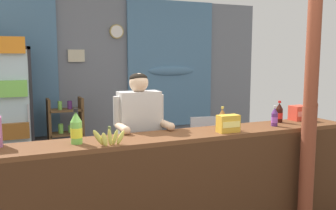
{
  "coord_description": "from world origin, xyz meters",
  "views": [
    {
      "loc": [
        -1.38,
        -2.58,
        1.7
      ],
      "look_at": [
        0.16,
        0.94,
        1.19
      ],
      "focal_mm": 39.84,
      "sensor_mm": 36.0,
      "label": 1
    }
  ],
  "objects_px": {
    "drink_fridge": "(5,107)",
    "banana_bunch": "(109,138)",
    "shopkeeper": "(140,129)",
    "stall_counter": "(186,178)",
    "bottle_shelf_rack": "(66,136)",
    "timber_post": "(310,112)",
    "snack_box_crackers": "(298,113)",
    "soda_bottle_cola": "(279,113)",
    "snack_box_choco_powder": "(228,124)",
    "soda_bottle_grape_soda": "(275,117)",
    "soda_bottle_lime_soda": "(76,129)",
    "soda_bottle_iced_tea": "(222,119)",
    "plastic_lawn_chair": "(202,141)"
  },
  "relations": [
    {
      "from": "shopkeeper",
      "to": "bottle_shelf_rack",
      "type": "bearing_deg",
      "value": 104.73
    },
    {
      "from": "timber_post",
      "to": "snack_box_choco_powder",
      "type": "xyz_separation_m",
      "value": [
        -0.77,
        0.23,
        -0.1
      ]
    },
    {
      "from": "soda_bottle_grape_soda",
      "to": "soda_bottle_cola",
      "type": "xyz_separation_m",
      "value": [
        0.19,
        0.15,
        0.01
      ]
    },
    {
      "from": "stall_counter",
      "to": "soda_bottle_cola",
      "type": "xyz_separation_m",
      "value": [
        1.23,
        0.22,
        0.49
      ]
    },
    {
      "from": "stall_counter",
      "to": "plastic_lawn_chair",
      "type": "bearing_deg",
      "value": 56.58
    },
    {
      "from": "soda_bottle_iced_tea",
      "to": "timber_post",
      "type": "bearing_deg",
      "value": -31.78
    },
    {
      "from": "drink_fridge",
      "to": "bottle_shelf_rack",
      "type": "relative_size",
      "value": 1.73
    },
    {
      "from": "stall_counter",
      "to": "banana_bunch",
      "type": "xyz_separation_m",
      "value": [
        -0.72,
        -0.06,
        0.45
      ]
    },
    {
      "from": "soda_bottle_cola",
      "to": "drink_fridge",
      "type": "bearing_deg",
      "value": 143.52
    },
    {
      "from": "drink_fridge",
      "to": "snack_box_choco_powder",
      "type": "relative_size",
      "value": 9.3
    },
    {
      "from": "stall_counter",
      "to": "soda_bottle_grape_soda",
      "type": "bearing_deg",
      "value": 3.75
    },
    {
      "from": "bottle_shelf_rack",
      "to": "soda_bottle_cola",
      "type": "bearing_deg",
      "value": -47.27
    },
    {
      "from": "drink_fridge",
      "to": "snack_box_choco_powder",
      "type": "bearing_deg",
      "value": -49.19
    },
    {
      "from": "soda_bottle_cola",
      "to": "stall_counter",
      "type": "bearing_deg",
      "value": -169.8
    },
    {
      "from": "soda_bottle_lime_soda",
      "to": "soda_bottle_grape_soda",
      "type": "bearing_deg",
      "value": -1.06
    },
    {
      "from": "shopkeeper",
      "to": "snack_box_choco_powder",
      "type": "xyz_separation_m",
      "value": [
        0.69,
        -0.54,
        0.1
      ]
    },
    {
      "from": "timber_post",
      "to": "banana_bunch",
      "type": "xyz_separation_m",
      "value": [
        -1.93,
        0.17,
        -0.12
      ]
    },
    {
      "from": "snack_box_crackers",
      "to": "shopkeeper",
      "type": "bearing_deg",
      "value": 170.32
    },
    {
      "from": "plastic_lawn_chair",
      "to": "snack_box_crackers",
      "type": "distance_m",
      "value": 1.56
    },
    {
      "from": "soda_bottle_grape_soda",
      "to": "snack_box_crackers",
      "type": "bearing_deg",
      "value": 20.14
    },
    {
      "from": "timber_post",
      "to": "soda_bottle_grape_soda",
      "type": "height_order",
      "value": "timber_post"
    },
    {
      "from": "shopkeeper",
      "to": "soda_bottle_grape_soda",
      "type": "relative_size",
      "value": 7.2
    },
    {
      "from": "stall_counter",
      "to": "plastic_lawn_chair",
      "type": "xyz_separation_m",
      "value": [
        1.07,
        1.62,
        -0.1
      ]
    },
    {
      "from": "shopkeeper",
      "to": "soda_bottle_iced_tea",
      "type": "xyz_separation_m",
      "value": [
        0.75,
        -0.34,
        0.11
      ]
    },
    {
      "from": "timber_post",
      "to": "shopkeeper",
      "type": "height_order",
      "value": "timber_post"
    },
    {
      "from": "stall_counter",
      "to": "bottle_shelf_rack",
      "type": "relative_size",
      "value": 3.3
    },
    {
      "from": "soda_bottle_iced_tea",
      "to": "snack_box_crackers",
      "type": "bearing_deg",
      "value": 2.14
    },
    {
      "from": "snack_box_crackers",
      "to": "timber_post",
      "type": "bearing_deg",
      "value": -122.7
    },
    {
      "from": "bottle_shelf_rack",
      "to": "snack_box_choco_powder",
      "type": "distance_m",
      "value": 2.64
    },
    {
      "from": "stall_counter",
      "to": "soda_bottle_lime_soda",
      "type": "relative_size",
      "value": 12.49
    },
    {
      "from": "bottle_shelf_rack",
      "to": "soda_bottle_grape_soda",
      "type": "height_order",
      "value": "soda_bottle_grape_soda"
    },
    {
      "from": "drink_fridge",
      "to": "banana_bunch",
      "type": "bearing_deg",
      "value": -71.59
    },
    {
      "from": "shopkeeper",
      "to": "soda_bottle_cola",
      "type": "distance_m",
      "value": 1.52
    },
    {
      "from": "shopkeeper",
      "to": "snack_box_crackers",
      "type": "relative_size",
      "value": 8.85
    },
    {
      "from": "soda_bottle_iced_tea",
      "to": "stall_counter",
      "type": "bearing_deg",
      "value": -157.92
    },
    {
      "from": "soda_bottle_cola",
      "to": "snack_box_choco_powder",
      "type": "relative_size",
      "value": 1.13
    },
    {
      "from": "soda_bottle_lime_soda",
      "to": "snack_box_choco_powder",
      "type": "xyz_separation_m",
      "value": [
        1.39,
        -0.1,
        -0.04
      ]
    },
    {
      "from": "shopkeeper",
      "to": "soda_bottle_lime_soda",
      "type": "distance_m",
      "value": 0.83
    },
    {
      "from": "snack_box_choco_powder",
      "to": "snack_box_crackers",
      "type": "xyz_separation_m",
      "value": [
        1.07,
        0.24,
        -0.0
      ]
    },
    {
      "from": "timber_post",
      "to": "soda_bottle_iced_tea",
      "type": "bearing_deg",
      "value": 148.22
    },
    {
      "from": "stall_counter",
      "to": "soda_bottle_iced_tea",
      "type": "distance_m",
      "value": 0.72
    },
    {
      "from": "soda_bottle_lime_soda",
      "to": "soda_bottle_iced_tea",
      "type": "bearing_deg",
      "value": 3.94
    },
    {
      "from": "snack_box_choco_powder",
      "to": "banana_bunch",
      "type": "distance_m",
      "value": 1.16
    },
    {
      "from": "timber_post",
      "to": "soda_bottle_lime_soda",
      "type": "relative_size",
      "value": 8.27
    },
    {
      "from": "bottle_shelf_rack",
      "to": "soda_bottle_lime_soda",
      "type": "bearing_deg",
      "value": -95.84
    },
    {
      "from": "timber_post",
      "to": "drink_fridge",
      "type": "bearing_deg",
      "value": 137.59
    },
    {
      "from": "shopkeeper",
      "to": "banana_bunch",
      "type": "relative_size",
      "value": 5.5
    },
    {
      "from": "timber_post",
      "to": "drink_fridge",
      "type": "relative_size",
      "value": 1.26
    },
    {
      "from": "soda_bottle_lime_soda",
      "to": "drink_fridge",
      "type": "bearing_deg",
      "value": 104.06
    },
    {
      "from": "soda_bottle_lime_soda",
      "to": "soda_bottle_cola",
      "type": "distance_m",
      "value": 2.18
    }
  ]
}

